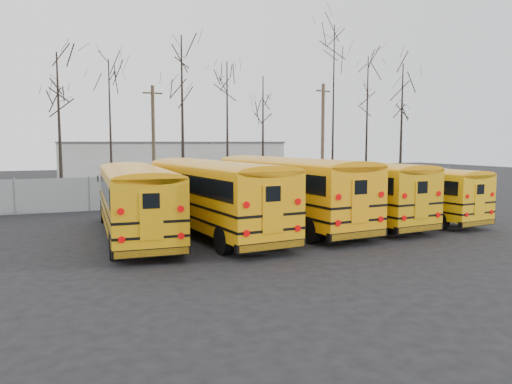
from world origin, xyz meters
name	(u,v)px	position (x,y,z in m)	size (l,w,h in m)	color
ground	(307,235)	(0.00, 0.00, 0.00)	(120.00, 120.00, 0.00)	black
fence	(217,189)	(0.00, 12.00, 1.00)	(40.00, 0.04, 2.00)	gray
distant_building	(172,162)	(2.00, 32.00, 2.00)	(22.00, 8.00, 4.00)	beige
bus_a	(136,196)	(-7.03, 2.10, 1.84)	(3.44, 11.36, 3.13)	black
bus_b	(213,191)	(-3.77, 1.68, 1.95)	(3.60, 12.05, 3.33)	black
bus_c	(287,186)	(0.17, 2.24, 1.99)	(3.62, 12.30, 3.40)	black
bus_d	(346,186)	(3.51, 2.22, 1.86)	(3.42, 11.49, 3.17)	black
bus_e	(405,188)	(7.02, 1.94, 1.65)	(3.34, 10.25, 2.82)	black
utility_pole_left	(153,140)	(-2.92, 17.68, 4.19)	(1.45, 0.25, 8.16)	#463928
utility_pole_right	(323,136)	(11.28, 17.42, 4.57)	(1.55, 0.56, 8.90)	brown
tree_0	(59,131)	(-9.45, 14.20, 4.76)	(0.26, 0.26, 9.53)	black
tree_1	(110,132)	(-6.21, 15.78, 4.78)	(0.26, 0.26, 9.55)	black
tree_2	(182,117)	(-0.88, 17.11, 5.89)	(0.26, 0.26, 11.78)	black
tree_3	(227,131)	(1.62, 14.38, 4.84)	(0.26, 0.26, 9.68)	black
tree_4	(263,135)	(5.57, 16.98, 4.59)	(0.26, 0.26, 9.19)	black
tree_5	(333,111)	(10.03, 13.87, 6.42)	(0.26, 0.26, 12.84)	black
tree_6	(367,124)	(15.13, 16.58, 5.64)	(0.26, 0.26, 11.28)	black
tree_7	(401,128)	(17.22, 14.65, 5.27)	(0.26, 0.26, 10.55)	black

